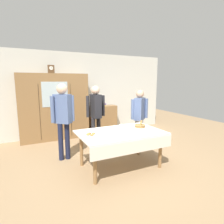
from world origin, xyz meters
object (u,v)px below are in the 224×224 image
bookshelf_low (103,119)px  tea_cup_mid_right (107,133)px  spoon_far_right (142,130)px  wall_cabinet (55,107)px  person_beside_shelf (63,114)px  pastry_plate (91,135)px  bread_basket (140,126)px  person_behind_table_right (139,113)px  tea_cup_far_right (97,130)px  tea_cup_far_left (121,126)px  dining_table (121,137)px  spoon_far_left (133,136)px  person_near_right_end (96,110)px  mantel_clock (51,69)px  book_stack (103,105)px

bookshelf_low → tea_cup_mid_right: 2.87m
tea_cup_mid_right → bookshelf_low: bearing=68.1°
tea_cup_mid_right → spoon_far_right: 0.77m
wall_cabinet → person_beside_shelf: bearing=-92.7°
pastry_plate → spoon_far_right: bearing=-7.2°
bread_basket → person_behind_table_right: 0.80m
tea_cup_far_right → person_behind_table_right: size_ratio=0.08×
tea_cup_far_left → dining_table: bearing=-117.4°
spoon_far_left → person_near_right_end: (-0.10, 1.71, 0.25)m
mantel_clock → spoon_far_left: 3.39m
dining_table → bookshelf_low: 2.75m
tea_cup_far_left → person_near_right_end: (-0.22, 1.00, 0.23)m
person_near_right_end → person_behind_table_right: bearing=-27.4°
person_beside_shelf → person_behind_table_right: 1.99m
book_stack → wall_cabinet: bearing=-178.2°
spoon_far_left → spoon_far_right: (0.37, 0.26, 0.00)m
spoon_far_left → person_beside_shelf: person_beside_shelf is taller
person_behind_table_right → person_near_right_end: person_near_right_end is taller
mantel_clock → person_beside_shelf: (-0.04, -1.66, -1.07)m
mantel_clock → tea_cup_far_left: mantel_clock is taller
spoon_far_left → spoon_far_right: bearing=34.8°
tea_cup_far_left → person_behind_table_right: size_ratio=0.08×
person_beside_shelf → mantel_clock: bearing=88.7°
tea_cup_far_right → spoon_far_left: size_ratio=1.09×
mantel_clock → book_stack: mantel_clock is taller
wall_cabinet → tea_cup_mid_right: 2.66m
dining_table → bookshelf_low: bearing=74.5°
tea_cup_far_left → spoon_far_left: tea_cup_far_left is taller
person_beside_shelf → person_behind_table_right: (1.98, -0.10, -0.12)m
spoon_far_right → person_near_right_end: person_near_right_end is taller
bookshelf_low → spoon_far_right: bearing=-96.1°
book_stack → pastry_plate: 2.94m
book_stack → pastry_plate: book_stack is taller
book_stack → person_behind_table_right: 1.84m
spoon_far_left → book_stack: bearing=77.5°
person_behind_table_right → wall_cabinet: bearing=137.1°
tea_cup_far_left → person_behind_table_right: bearing=29.7°
bookshelf_low → book_stack: (0.00, 0.00, 0.51)m
tea_cup_far_left → spoon_far_left: (-0.12, -0.71, -0.02)m
tea_cup_far_right → wall_cabinet: bearing=101.5°
wall_cabinet → tea_cup_mid_right: (0.57, -2.59, -0.22)m
tea_cup_far_left → spoon_far_right: tea_cup_far_left is taller
pastry_plate → person_beside_shelf: person_beside_shelf is taller
bookshelf_low → spoon_far_right: bookshelf_low is taller
dining_table → person_behind_table_right: 1.33m
spoon_far_left → tea_cup_far_left: bearing=80.6°
bookshelf_low → mantel_clock: bearing=-178.2°
tea_cup_far_right → person_behind_table_right: 1.54m
bookshelf_low → spoon_far_right: 2.76m
dining_table → tea_cup_mid_right: (-0.33, -0.00, 0.12)m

